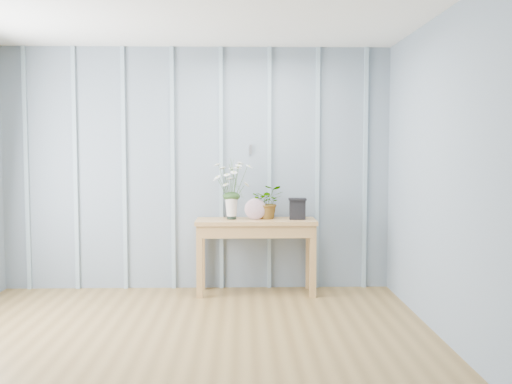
{
  "coord_description": "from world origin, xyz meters",
  "views": [
    {
      "loc": [
        0.46,
        -3.97,
        1.46
      ],
      "look_at": [
        0.6,
        1.94,
        1.03
      ],
      "focal_mm": 42.0,
      "sensor_mm": 36.0,
      "label": 1
    }
  ],
  "objects_px": {
    "sideboard": "(256,231)",
    "carved_box": "(297,209)",
    "daisy_vase": "(231,182)",
    "felt_disc_vessel": "(255,209)"
  },
  "relations": [
    {
      "from": "daisy_vase",
      "to": "felt_disc_vessel",
      "type": "height_order",
      "value": "daisy_vase"
    },
    {
      "from": "sideboard",
      "to": "daisy_vase",
      "type": "relative_size",
      "value": 2.0
    },
    {
      "from": "felt_disc_vessel",
      "to": "carved_box",
      "type": "bearing_deg",
      "value": -0.69
    },
    {
      "from": "carved_box",
      "to": "sideboard",
      "type": "bearing_deg",
      "value": 179.37
    },
    {
      "from": "daisy_vase",
      "to": "carved_box",
      "type": "xyz_separation_m",
      "value": [
        0.66,
        -0.03,
        -0.27
      ]
    },
    {
      "from": "sideboard",
      "to": "carved_box",
      "type": "xyz_separation_m",
      "value": [
        0.42,
        -0.0,
        0.22
      ]
    },
    {
      "from": "carved_box",
      "to": "daisy_vase",
      "type": "bearing_deg",
      "value": 177.62
    },
    {
      "from": "felt_disc_vessel",
      "to": "carved_box",
      "type": "xyz_separation_m",
      "value": [
        0.42,
        0.01,
        0.0
      ]
    },
    {
      "from": "daisy_vase",
      "to": "sideboard",
      "type": "bearing_deg",
      "value": -5.34
    },
    {
      "from": "daisy_vase",
      "to": "felt_disc_vessel",
      "type": "xyz_separation_m",
      "value": [
        0.24,
        -0.04,
        -0.27
      ]
    }
  ]
}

